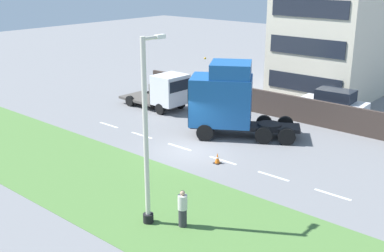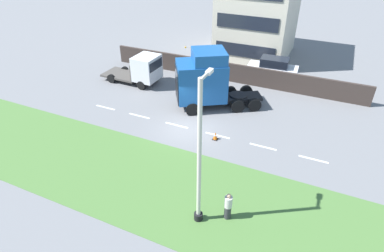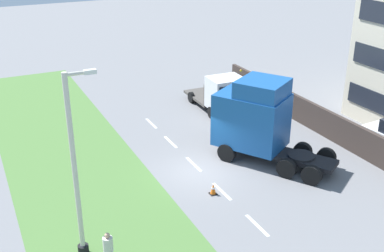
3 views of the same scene
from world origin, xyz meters
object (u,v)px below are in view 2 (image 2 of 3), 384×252
lorry_cab (205,80)px  flatbed_truck (143,69)px  parked_car (273,70)px  traffic_cone_lead (215,136)px  lamp_post (200,165)px  pedestrian (228,206)px

lorry_cab → flatbed_truck: (1.66, 6.68, -0.90)m
parked_car → traffic_cone_lead: bearing=170.2°
parked_car → lamp_post: lamp_post is taller
lorry_cab → traffic_cone_lead: 5.09m
flatbed_truck → parked_car: size_ratio=1.21×
lorry_cab → traffic_cone_lead: bearing=180.0°
lamp_post → traffic_cone_lead: size_ratio=13.16×
traffic_cone_lead → pedestrian: bearing=-153.9°
parked_car → lorry_cab: bearing=149.5°
flatbed_truck → pedestrian: 16.96m
traffic_cone_lead → flatbed_truck: bearing=58.5°
flatbed_truck → pedestrian: (-11.78, -12.19, -0.66)m
flatbed_truck → lamp_post: size_ratio=0.73×
lamp_post → flatbed_truck: bearing=41.3°
lorry_cab → lamp_post: lamp_post is taller
parked_car → traffic_cone_lead: parked_car is taller
lamp_post → pedestrian: (0.65, -1.27, -2.65)m
traffic_cone_lead → parked_car: bearing=-6.4°
lorry_cab → flatbed_truck: lorry_cab is taller
parked_car → pedestrian: bearing=-177.7°
flatbed_truck → lamp_post: (-12.43, -10.91, 2.00)m
parked_car → traffic_cone_lead: 11.37m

